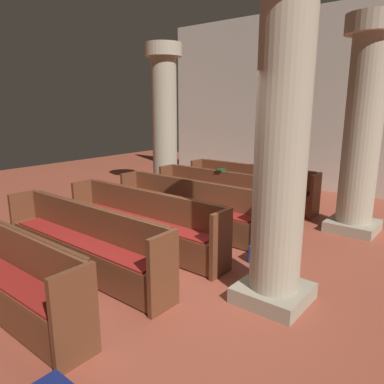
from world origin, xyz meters
TOP-DOWN VIEW (x-y plane):
  - ground_plane at (0.00, 0.00)m, footprint 19.20×19.20m
  - back_wall at (0.00, 6.08)m, footprint 10.00×0.16m
  - pew_row_0 at (-0.84, 3.60)m, footprint 2.98×0.46m
  - pew_row_1 at (-0.84, 2.52)m, footprint 2.98×0.46m
  - pew_row_2 at (-0.84, 1.44)m, footprint 2.98×0.47m
  - pew_row_3 at (-0.84, 0.37)m, footprint 2.98×0.46m
  - pew_row_4 at (-0.84, -0.71)m, footprint 2.98×0.46m
  - pillar_aisle_side at (1.44, 3.26)m, footprint 0.87×0.87m
  - pillar_far_side at (-3.07, 3.27)m, footprint 0.87×0.87m
  - pillar_aisle_rear at (1.44, 0.21)m, footprint 0.81×0.81m
  - lectern at (-0.51, 4.65)m, footprint 0.48×0.45m
  - hymn_book at (-1.02, 2.71)m, footprint 0.13×0.19m
  - kneeler_box_blue at (0.87, 1.04)m, footprint 0.33×0.28m

SIDE VIEW (x-z plane):
  - ground_plane at x=0.00m, z-range 0.00..0.00m
  - kneeler_box_blue at x=0.87m, z-range 0.00..0.26m
  - lectern at x=-0.51m, z-range -0.09..0.99m
  - pew_row_0 at x=-0.84m, z-range 0.03..0.90m
  - pew_row_1 at x=-0.84m, z-range 0.03..0.90m
  - pew_row_2 at x=-0.84m, z-range 0.03..0.90m
  - pew_row_3 at x=-0.84m, z-range 0.03..0.90m
  - pew_row_4 at x=-0.84m, z-range 0.03..0.90m
  - hymn_book at x=-1.02m, z-range 0.88..0.91m
  - pillar_aisle_side at x=1.44m, z-range 0.07..3.62m
  - pillar_far_side at x=-3.07m, z-range 0.07..3.62m
  - pillar_aisle_rear at x=1.44m, z-range 0.07..3.62m
  - back_wall at x=0.00m, z-range 0.00..4.50m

